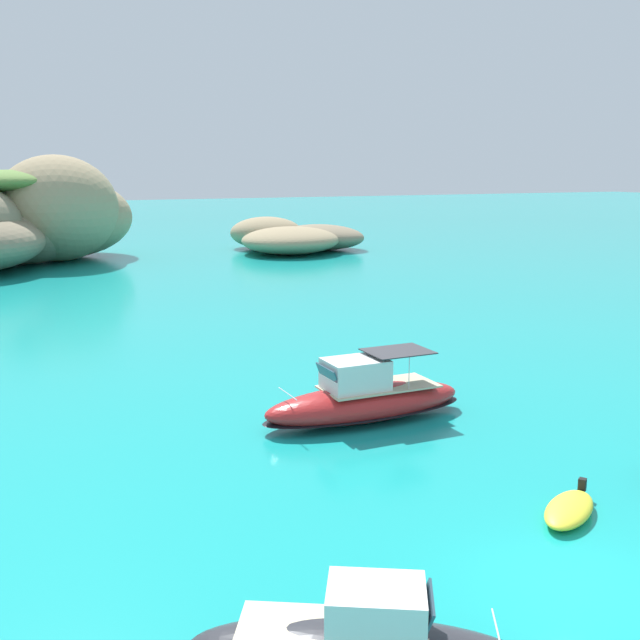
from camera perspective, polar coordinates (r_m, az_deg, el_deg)
ground_plane at (r=18.56m, az=18.29°, el=-18.57°), size 400.00×400.00×0.00m
islet_large at (r=77.44m, az=-22.15°, el=6.76°), size 28.94×26.63×10.18m
islet_small at (r=83.73m, az=-2.10°, el=6.22°), size 18.22×18.83×3.52m
motorboat_red at (r=27.85m, az=3.29°, el=-5.95°), size 7.92×2.46×2.48m
dinghy_tender at (r=21.73m, az=18.11°, el=-13.28°), size 2.77×2.37×0.58m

